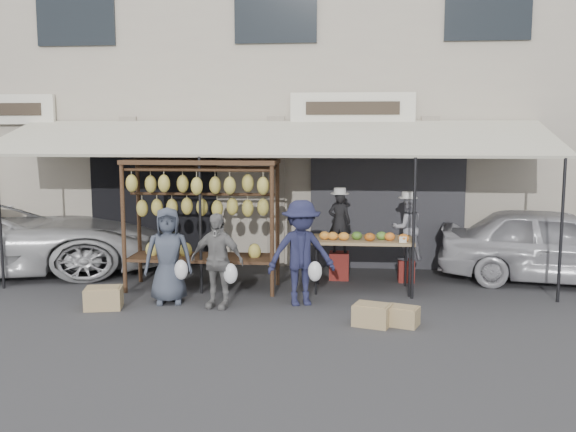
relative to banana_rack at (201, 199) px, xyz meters
name	(u,v)px	position (x,y,z in m)	size (l,w,h in m)	color
ground_plane	(250,314)	(1.04, -1.41, -1.57)	(90.00, 90.00, 0.00)	#2D2D30
shophouse	(290,92)	(1.04, 5.09, 2.08)	(24.00, 6.15, 7.30)	#B0A793
awning	(269,139)	(1.05, 0.87, 1.00)	(10.00, 2.35, 2.92)	beige
banana_rack	(201,199)	(0.00, 0.00, 0.00)	(2.60, 0.90, 2.24)	black
produce_table	(362,240)	(2.73, 0.17, -0.69)	(1.70, 0.90, 1.04)	tan
vendor_left	(340,222)	(2.33, 1.01, -0.51)	(0.41, 0.27, 1.12)	black
vendor_right	(407,228)	(3.54, 0.93, -0.59)	(0.56, 0.44, 1.16)	gray
customer_left	(168,255)	(-0.34, -0.89, -0.80)	(0.75, 0.49, 1.53)	#3E4553
customer_mid	(217,261)	(0.48, -1.09, -0.83)	(0.87, 0.36, 1.48)	gray
customer_right	(301,253)	(1.76, -0.80, -0.74)	(1.07, 0.61, 1.66)	#1F2140
stool_left	(339,266)	(2.33, 1.01, -1.32)	(0.36, 0.36, 0.50)	maroon
stool_right	(406,271)	(3.54, 0.93, -1.37)	(0.29, 0.29, 0.40)	maroon
crate_near_a	(372,315)	(2.84, -1.79, -1.42)	(0.50, 0.38, 0.30)	tan
crate_near_b	(402,316)	(3.26, -1.76, -1.44)	(0.44, 0.33, 0.26)	tan
crate_far	(104,298)	(-1.25, -1.32, -1.40)	(0.55, 0.42, 0.33)	tan
sedan	(555,245)	(6.18, 1.09, -0.88)	(1.63, 4.04, 1.38)	#AEAEB3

